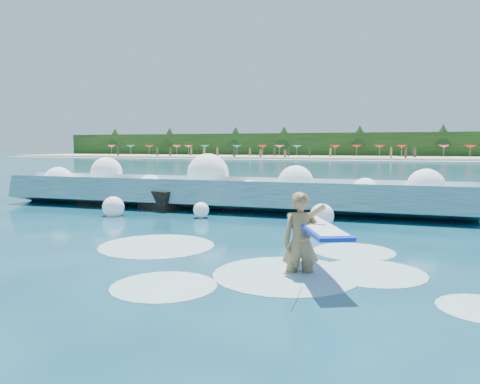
# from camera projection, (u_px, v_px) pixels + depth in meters

# --- Properties ---
(ground) EXTENTS (200.00, 200.00, 0.00)m
(ground) POSITION_uv_depth(u_px,v_px,m) (155.00, 247.00, 11.34)
(ground) COLOR #082F42
(ground) RESTS_ON ground
(beach) EXTENTS (140.00, 20.00, 0.40)m
(beach) POSITION_uv_depth(u_px,v_px,m) (366.00, 158.00, 84.84)
(beach) COLOR tan
(beach) RESTS_ON ground
(wet_band) EXTENTS (140.00, 5.00, 0.08)m
(wet_band) POSITION_uv_depth(u_px,v_px,m) (361.00, 160.00, 74.49)
(wet_band) COLOR silver
(wet_band) RESTS_ON ground
(treeline) EXTENTS (140.00, 4.00, 5.00)m
(treeline) POSITION_uv_depth(u_px,v_px,m) (370.00, 145.00, 94.04)
(treeline) COLOR black
(treeline) RESTS_ON ground
(breaking_wave) EXTENTS (18.01, 2.81, 1.55)m
(breaking_wave) POSITION_uv_depth(u_px,v_px,m) (222.00, 195.00, 18.14)
(breaking_wave) COLOR #346C83
(breaking_wave) RESTS_ON ground
(rock_cluster) EXTENTS (8.01, 3.12, 1.22)m
(rock_cluster) POSITION_uv_depth(u_px,v_px,m) (164.00, 197.00, 18.88)
(rock_cluster) COLOR black
(rock_cluster) RESTS_ON ground
(surfer_with_board) EXTENTS (1.62, 3.02, 1.92)m
(surfer_with_board) POSITION_uv_depth(u_px,v_px,m) (304.00, 239.00, 8.75)
(surfer_with_board) COLOR olive
(surfer_with_board) RESTS_ON ground
(wave_spray) EXTENTS (15.78, 4.44, 2.22)m
(wave_spray) POSITION_uv_depth(u_px,v_px,m) (212.00, 182.00, 17.98)
(wave_spray) COLOR white
(wave_spray) RESTS_ON ground
(surf_foam) EXTENTS (9.01, 5.72, 0.14)m
(surf_foam) POSITION_uv_depth(u_px,v_px,m) (250.00, 263.00, 9.80)
(surf_foam) COLOR silver
(surf_foam) RESTS_ON ground
(beach_umbrellas) EXTENTS (111.89, 6.80, 0.50)m
(beach_umbrellas) POSITION_uv_depth(u_px,v_px,m) (367.00, 146.00, 86.37)
(beach_umbrellas) COLOR #E74475
(beach_umbrellas) RESTS_ON ground
(beachgoers) EXTENTS (107.70, 12.92, 1.93)m
(beachgoers) POSITION_uv_depth(u_px,v_px,m) (374.00, 153.00, 81.45)
(beachgoers) COLOR #3F332D
(beachgoers) RESTS_ON ground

